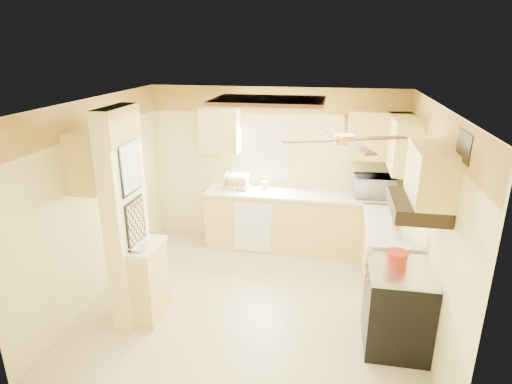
% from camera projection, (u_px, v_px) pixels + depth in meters
% --- Properties ---
extents(floor, '(4.00, 4.00, 0.00)m').
position_uv_depth(floor, '(253.00, 299.00, 5.50)').
color(floor, tan).
rests_on(floor, ground).
extents(ceiling, '(4.00, 4.00, 0.00)m').
position_uv_depth(ceiling, '(252.00, 103.00, 4.68)').
color(ceiling, white).
rests_on(ceiling, wall_back).
extents(wall_back, '(4.00, 0.00, 4.00)m').
position_uv_depth(wall_back, '(275.00, 167.00, 6.85)').
color(wall_back, '#F3E494').
rests_on(wall_back, floor).
extents(wall_front, '(4.00, 0.00, 4.00)m').
position_uv_depth(wall_front, '(207.00, 296.00, 3.32)').
color(wall_front, '#F3E494').
rests_on(wall_front, floor).
extents(wall_left, '(0.00, 3.80, 3.80)m').
position_uv_depth(wall_left, '(99.00, 199.00, 5.43)').
color(wall_left, '#F3E494').
rests_on(wall_left, floor).
extents(wall_right, '(0.00, 3.80, 3.80)m').
position_uv_depth(wall_right, '(429.00, 221.00, 4.74)').
color(wall_right, '#F3E494').
rests_on(wall_right, floor).
extents(wallpaper_border, '(4.00, 0.02, 0.40)m').
position_uv_depth(wallpaper_border, '(276.00, 100.00, 6.49)').
color(wallpaper_border, '#FFC84B').
rests_on(wallpaper_border, wall_back).
extents(partition_column, '(0.20, 0.70, 2.50)m').
position_uv_depth(partition_column, '(126.00, 219.00, 4.81)').
color(partition_column, '#F3E494').
rests_on(partition_column, floor).
extents(partition_ledge, '(0.25, 0.55, 0.90)m').
position_uv_depth(partition_ledge, '(150.00, 283.00, 5.03)').
color(partition_ledge, '#E1CA69').
rests_on(partition_ledge, floor).
extents(ledge_top, '(0.28, 0.58, 0.04)m').
position_uv_depth(ledge_top, '(147.00, 247.00, 4.88)').
color(ledge_top, white).
rests_on(ledge_top, partition_ledge).
extents(lower_cabinets_back, '(3.00, 0.60, 0.90)m').
position_uv_depth(lower_cabinets_back, '(303.00, 222.00, 6.75)').
color(lower_cabinets_back, '#E1CA69').
rests_on(lower_cabinets_back, floor).
extents(lower_cabinets_right, '(0.60, 1.40, 0.90)m').
position_uv_depth(lower_cabinets_right, '(388.00, 258.00, 5.61)').
color(lower_cabinets_right, '#E1CA69').
rests_on(lower_cabinets_right, floor).
extents(countertop_back, '(3.04, 0.64, 0.04)m').
position_uv_depth(countertop_back, '(304.00, 194.00, 6.59)').
color(countertop_back, white).
rests_on(countertop_back, lower_cabinets_back).
extents(countertop_right, '(0.64, 1.44, 0.04)m').
position_uv_depth(countertop_right, '(391.00, 225.00, 5.46)').
color(countertop_right, white).
rests_on(countertop_right, lower_cabinets_right).
extents(dishwasher_panel, '(0.58, 0.02, 0.80)m').
position_uv_depth(dishwasher_panel, '(253.00, 228.00, 6.60)').
color(dishwasher_panel, white).
rests_on(dishwasher_panel, lower_cabinets_back).
extents(window, '(0.92, 0.02, 1.02)m').
position_uv_depth(window, '(260.00, 148.00, 6.79)').
color(window, white).
rests_on(window, wall_back).
extents(upper_cab_back_left, '(0.60, 0.35, 0.70)m').
position_uv_depth(upper_cab_back_left, '(220.00, 130.00, 6.64)').
color(upper_cab_back_left, '#E1CA69').
rests_on(upper_cab_back_left, wall_back).
extents(upper_cab_back_right, '(0.90, 0.35, 0.70)m').
position_uv_depth(upper_cab_back_right, '(379.00, 135.00, 6.23)').
color(upper_cab_back_right, '#E1CA69').
rests_on(upper_cab_back_right, wall_back).
extents(upper_cab_right, '(0.35, 1.00, 0.70)m').
position_uv_depth(upper_cab_right, '(403.00, 143.00, 5.74)').
color(upper_cab_right, '#E1CA69').
rests_on(upper_cab_right, wall_right).
extents(upper_cab_left_wall, '(0.35, 0.75, 0.70)m').
position_uv_depth(upper_cab_left_wall, '(95.00, 158.00, 4.98)').
color(upper_cab_left_wall, '#E1CA69').
rests_on(upper_cab_left_wall, wall_left).
extents(upper_cab_over_stove, '(0.35, 0.76, 0.52)m').
position_uv_depth(upper_cab_over_stove, '(431.00, 174.00, 4.03)').
color(upper_cab_over_stove, '#E1CA69').
rests_on(upper_cab_over_stove, wall_right).
extents(stove, '(0.68, 0.77, 0.92)m').
position_uv_depth(stove, '(397.00, 307.00, 4.55)').
color(stove, black).
rests_on(stove, floor).
extents(range_hood, '(0.50, 0.76, 0.14)m').
position_uv_depth(range_hood, '(417.00, 206.00, 4.16)').
color(range_hood, black).
rests_on(range_hood, upper_cab_over_stove).
extents(poster_menu, '(0.02, 0.42, 0.57)m').
position_uv_depth(poster_menu, '(130.00, 168.00, 4.60)').
color(poster_menu, black).
rests_on(poster_menu, partition_column).
extents(poster_nashville, '(0.02, 0.42, 0.57)m').
position_uv_depth(poster_nashville, '(136.00, 223.00, 4.81)').
color(poster_nashville, black).
rests_on(poster_nashville, partition_column).
extents(ceiling_light_panel, '(1.35, 0.95, 0.06)m').
position_uv_depth(ceiling_light_panel, '(269.00, 101.00, 5.14)').
color(ceiling_light_panel, brown).
rests_on(ceiling_light_panel, ceiling).
extents(ceiling_fan, '(1.15, 1.15, 0.26)m').
position_uv_depth(ceiling_fan, '(345.00, 139.00, 3.93)').
color(ceiling_fan, gold).
rests_on(ceiling_fan, ceiling).
extents(vent_grate, '(0.02, 0.40, 0.25)m').
position_uv_depth(vent_grate, '(465.00, 146.00, 3.57)').
color(vent_grate, black).
rests_on(vent_grate, wall_right).
extents(microwave, '(0.61, 0.44, 0.32)m').
position_uv_depth(microwave, '(374.00, 186.00, 6.38)').
color(microwave, white).
rests_on(microwave, countertop_back).
extents(bowl, '(0.23, 0.23, 0.05)m').
position_uv_depth(bowl, '(138.00, 248.00, 4.74)').
color(bowl, white).
rests_on(bowl, ledge_top).
extents(dutch_oven, '(0.23, 0.23, 0.15)m').
position_uv_depth(dutch_oven, '(397.00, 258.00, 4.46)').
color(dutch_oven, '#B02716').
rests_on(dutch_oven, stove).
extents(kettle, '(0.14, 0.14, 0.22)m').
position_uv_depth(kettle, '(397.00, 230.00, 5.02)').
color(kettle, silver).
rests_on(kettle, countertop_right).
extents(dish_rack, '(0.41, 0.32, 0.22)m').
position_uv_depth(dish_rack, '(236.00, 183.00, 6.78)').
color(dish_rack, tan).
rests_on(dish_rack, countertop_back).
extents(utensil_crock, '(0.10, 0.10, 0.20)m').
position_uv_depth(utensil_crock, '(264.00, 185.00, 6.73)').
color(utensil_crock, white).
rests_on(utensil_crock, countertop_back).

